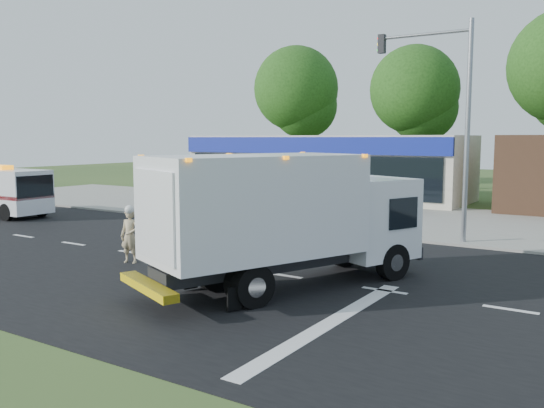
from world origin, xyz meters
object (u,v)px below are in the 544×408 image
object	(u,v)px
traffic_signal_pole	(450,108)
ambulance_van	(3,191)
emergency_worker	(130,235)
ems_box_truck	(284,211)

from	to	relation	value
traffic_signal_pole	ambulance_van	bearing A→B (deg)	-167.49
emergency_worker	traffic_signal_pole	size ratio (longest dim) A/B	0.23
ambulance_van	traffic_signal_pole	world-z (taller)	traffic_signal_pole
emergency_worker	traffic_signal_pole	distance (m)	12.03
ambulance_van	traffic_signal_pole	size ratio (longest dim) A/B	0.67
emergency_worker	traffic_signal_pole	world-z (taller)	traffic_signal_pole
emergency_worker	ambulance_van	bearing A→B (deg)	146.40
ambulance_van	emergency_worker	bearing A→B (deg)	-18.22
ambulance_van	traffic_signal_pole	xyz separation A→B (m)	(20.42, 4.53, 3.65)
ems_box_truck	traffic_signal_pole	xyz separation A→B (m)	(1.68, 8.70, 2.93)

